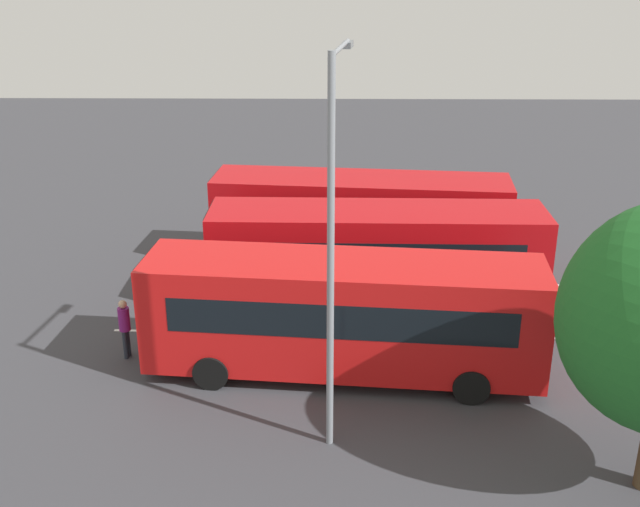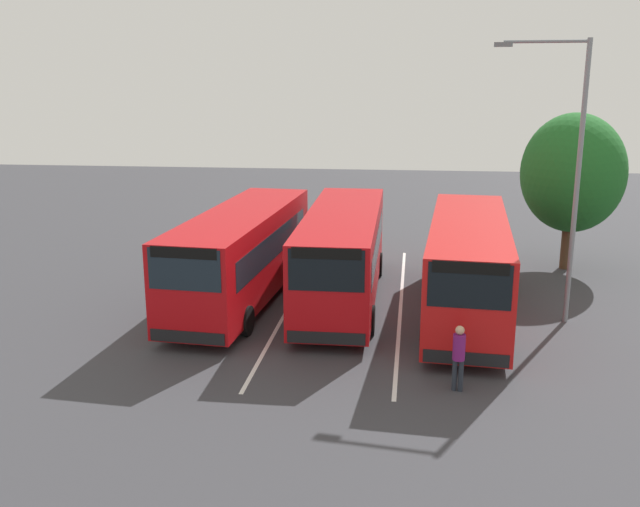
# 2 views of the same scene
# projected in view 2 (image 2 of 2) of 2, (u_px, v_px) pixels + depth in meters

# --- Properties ---
(ground_plane) EXTENTS (72.66, 72.66, 0.00)m
(ground_plane) POSITION_uv_depth(u_px,v_px,m) (346.00, 304.00, 25.14)
(ground_plane) COLOR #38383D
(bus_far_left) EXTENTS (10.71, 3.44, 3.24)m
(bus_far_left) POSITION_uv_depth(u_px,v_px,m) (241.00, 253.00, 25.08)
(bus_far_left) COLOR #B70C11
(bus_far_left) RESTS_ON ground
(bus_center_left) EXTENTS (10.56, 2.72, 3.24)m
(bus_center_left) POSITION_uv_depth(u_px,v_px,m) (342.00, 253.00, 25.08)
(bus_center_left) COLOR #B70C11
(bus_center_left) RESTS_ON ground
(bus_center_right) EXTENTS (10.71, 3.42, 3.24)m
(bus_center_right) POSITION_uv_depth(u_px,v_px,m) (468.00, 264.00, 23.56)
(bus_center_right) COLOR red
(bus_center_right) RESTS_ON ground
(pedestrian) EXTENTS (0.38, 0.38, 1.77)m
(pedestrian) POSITION_uv_depth(u_px,v_px,m) (459.00, 353.00, 17.99)
(pedestrian) COLOR #232833
(pedestrian) RESTS_ON ground
(street_lamp) EXTENTS (0.58, 2.86, 8.98)m
(street_lamp) POSITION_uv_depth(u_px,v_px,m) (570.00, 165.00, 22.15)
(street_lamp) COLOR gray
(street_lamp) RESTS_ON ground
(depot_tree) EXTENTS (4.60, 4.14, 6.43)m
(depot_tree) POSITION_uv_depth(u_px,v_px,m) (573.00, 173.00, 28.75)
(depot_tree) COLOR #4C3823
(depot_tree) RESTS_ON ground
(lane_stripe_outer_left) EXTENTS (15.21, 0.50, 0.01)m
(lane_stripe_outer_left) POSITION_uv_depth(u_px,v_px,m) (292.00, 302.00, 25.34)
(lane_stripe_outer_left) COLOR silver
(lane_stripe_outer_left) RESTS_ON ground
(lane_stripe_inner_left) EXTENTS (15.21, 0.50, 0.01)m
(lane_stripe_inner_left) POSITION_uv_depth(u_px,v_px,m) (401.00, 305.00, 24.94)
(lane_stripe_inner_left) COLOR silver
(lane_stripe_inner_left) RESTS_ON ground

